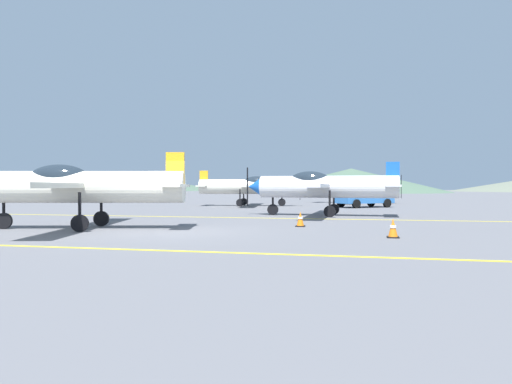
{
  "coord_description": "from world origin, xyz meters",
  "views": [
    {
      "loc": [
        6.34,
        -15.37,
        1.57
      ],
      "look_at": [
        -0.16,
        14.0,
        1.2
      ],
      "focal_mm": 32.92,
      "sensor_mm": 36.0,
      "label": 1
    }
  ],
  "objects": [
    {
      "name": "airplane_near",
      "position": [
        -3.8,
        -0.02,
        1.59
      ],
      "size": [
        8.24,
        9.37,
        2.82
      ],
      "color": "silver",
      "rests_on": "ground_plane"
    },
    {
      "name": "airplane_mid",
      "position": [
        4.38,
        9.63,
        1.59
      ],
      "size": [
        8.14,
        9.39,
        2.82
      ],
      "color": "silver",
      "rests_on": "ground_plane"
    },
    {
      "name": "apron_line_far",
      "position": [
        0.0,
        7.19,
        0.01
      ],
      "size": [
        80.0,
        0.16,
        0.01
      ],
      "primitive_type": "cube",
      "color": "yellow",
      "rests_on": "ground_plane"
    },
    {
      "name": "hill_left",
      "position": [
        -77.64,
        147.18,
        3.19
      ],
      "size": [
        65.61,
        65.61,
        6.38
      ],
      "primitive_type": "cone",
      "color": "#4C6651",
      "rests_on": "ground_plane"
    },
    {
      "name": "traffic_cone_front",
      "position": [
        7.33,
        -0.6,
        0.29
      ],
      "size": [
        0.36,
        0.36,
        0.59
      ],
      "color": "black",
      "rests_on": "ground_plane"
    },
    {
      "name": "hill_centerleft",
      "position": [
        4.12,
        110.12,
        3.13
      ],
      "size": [
        50.48,
        50.48,
        6.26
      ],
      "primitive_type": "cone",
      "color": "#4C6651",
      "rests_on": "ground_plane"
    },
    {
      "name": "traffic_cone_side",
      "position": [
        4.09,
        2.74,
        0.29
      ],
      "size": [
        0.36,
        0.36,
        0.59
      ],
      "color": "black",
      "rests_on": "ground_plane"
    },
    {
      "name": "apron_line_near",
      "position": [
        0.0,
        -4.77,
        0.01
      ],
      "size": [
        80.0,
        0.16,
        0.01
      ],
      "primitive_type": "cube",
      "color": "yellow",
      "rests_on": "ground_plane"
    },
    {
      "name": "airplane_back",
      "position": [
        5.95,
        29.29,
        1.59
      ],
      "size": [
        8.22,
        9.41,
        2.82
      ],
      "color": "silver",
      "rests_on": "ground_plane"
    },
    {
      "name": "ground_plane",
      "position": [
        0.0,
        0.0,
        0.0
      ],
      "size": [
        400.0,
        400.0,
        0.0
      ],
      "primitive_type": "plane",
      "color": "slate"
    },
    {
      "name": "car_sedan",
      "position": [
        6.62,
        20.33,
        0.84
      ],
      "size": [
        4.48,
        4.09,
        1.62
      ],
      "color": "#3372BF",
      "rests_on": "ground_plane"
    },
    {
      "name": "airplane_far",
      "position": [
        -2.32,
        20.94,
        1.59
      ],
      "size": [
        8.21,
        9.42,
        2.82
      ],
      "color": "silver",
      "rests_on": "ground_plane"
    }
  ]
}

